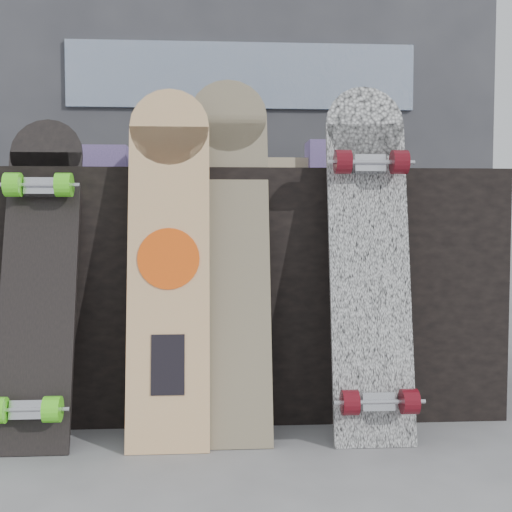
{
  "coord_description": "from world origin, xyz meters",
  "views": [
    {
      "loc": [
        -0.13,
        -1.75,
        0.65
      ],
      "look_at": [
        -0.0,
        0.2,
        0.53
      ],
      "focal_mm": 45.0,
      "sensor_mm": 36.0,
      "label": 1
    }
  ],
  "objects": [
    {
      "name": "longboard_celtic",
      "position": [
        -0.08,
        0.16,
        0.57
      ],
      "size": [
        0.24,
        0.3,
        1.08
      ],
      "rotation": [
        -0.26,
        0.0,
        0.0
      ],
      "color": "#C3B185",
      "rests_on": "ground"
    },
    {
      "name": "skateboard_dark",
      "position": [
        -0.63,
        0.12,
        0.49
      ],
      "size": [
        0.21,
        0.35,
        0.95
      ],
      "rotation": [
        -0.28,
        0.0,
        0.0
      ],
      "color": "black",
      "rests_on": "ground"
    },
    {
      "name": "merch_box_flat",
      "position": [
        0.17,
        0.57,
        0.83
      ],
      "size": [
        0.22,
        0.1,
        0.06
      ],
      "primitive_type": "cube",
      "color": "#D1B78C",
      "rests_on": "vendor_table"
    },
    {
      "name": "longboard_geisha",
      "position": [
        -0.26,
        0.09,
        0.54
      ],
      "size": [
        0.23,
        0.22,
        1.03
      ],
      "rotation": [
        -0.19,
        0.0,
        0.0
      ],
      "color": "beige",
      "rests_on": "ground"
    },
    {
      "name": "ground",
      "position": [
        0.0,
        0.0,
        0.0
      ],
      "size": [
        60.0,
        60.0,
        0.0
      ],
      "primitive_type": "plane",
      "color": "slate",
      "rests_on": "ground"
    },
    {
      "name": "longboard_cascadia",
      "position": [
        0.32,
        0.08,
        0.54
      ],
      "size": [
        0.24,
        0.28,
        1.04
      ],
      "rotation": [
        -0.19,
        0.0,
        0.0
      ],
      "color": "white",
      "rests_on": "ground"
    },
    {
      "name": "vendor_table",
      "position": [
        0.0,
        0.5,
        0.4
      ],
      "size": [
        1.6,
        0.6,
        0.8
      ],
      "primitive_type": "cube",
      "color": "black",
      "rests_on": "ground"
    },
    {
      "name": "merch_box_small",
      "position": [
        0.27,
        0.55,
        0.86
      ],
      "size": [
        0.14,
        0.14,
        0.12
      ],
      "primitive_type": "cube",
      "color": "#483C7B",
      "rests_on": "vendor_table"
    },
    {
      "name": "booth",
      "position": [
        0.0,
        1.35,
        1.1
      ],
      "size": [
        2.4,
        0.22,
        2.2
      ],
      "color": "#35353A",
      "rests_on": "ground"
    },
    {
      "name": "merch_box_purple",
      "position": [
        -0.52,
        0.57,
        0.85
      ],
      "size": [
        0.18,
        0.12,
        0.1
      ],
      "primitive_type": "cube",
      "color": "#483C7B",
      "rests_on": "vendor_table"
    }
  ]
}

